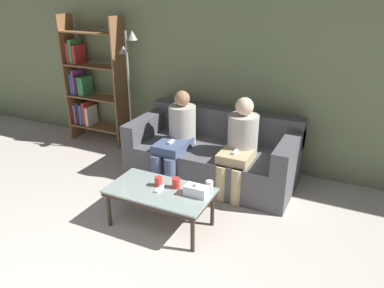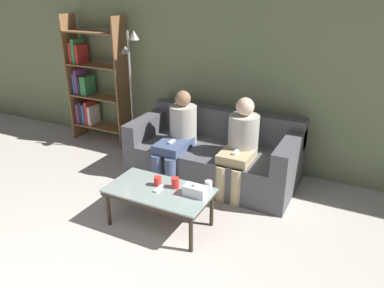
% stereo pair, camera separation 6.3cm
% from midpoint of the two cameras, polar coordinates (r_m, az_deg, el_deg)
% --- Properties ---
extents(wall_back, '(12.00, 0.06, 2.60)m').
position_cam_midpoint_polar(wall_back, '(4.86, 6.90, 11.68)').
color(wall_back, '#707F5B').
rests_on(wall_back, ground_plane).
extents(couch, '(2.02, 0.97, 0.80)m').
position_cam_midpoint_polar(couch, '(4.66, 3.89, -1.65)').
color(couch, '#515156').
rests_on(couch, ground_plane).
extents(coffee_table, '(1.03, 0.56, 0.41)m').
position_cam_midpoint_polar(coffee_table, '(3.70, -4.52, -7.47)').
color(coffee_table, '#8C9E99').
rests_on(coffee_table, ground_plane).
extents(cup_near_left, '(0.08, 0.08, 0.10)m').
position_cam_midpoint_polar(cup_near_left, '(3.72, -4.76, -5.66)').
color(cup_near_left, red).
rests_on(cup_near_left, coffee_table).
extents(cup_near_right, '(0.08, 0.08, 0.11)m').
position_cam_midpoint_polar(cup_near_right, '(3.67, -2.07, -5.94)').
color(cup_near_right, red).
rests_on(cup_near_right, coffee_table).
extents(cup_far_center, '(0.07, 0.07, 0.11)m').
position_cam_midpoint_polar(cup_far_center, '(3.62, 3.02, -6.42)').
color(cup_far_center, silver).
rests_on(cup_far_center, coffee_table).
extents(tissue_box, '(0.22, 0.12, 0.13)m').
position_cam_midpoint_polar(tissue_box, '(3.54, 0.98, -7.11)').
color(tissue_box, white).
rests_on(tissue_box, coffee_table).
extents(game_remote, '(0.04, 0.15, 0.02)m').
position_cam_midpoint_polar(game_remote, '(3.67, -4.54, -6.77)').
color(game_remote, white).
rests_on(game_remote, coffee_table).
extents(bookshelf, '(0.93, 0.32, 1.87)m').
position_cam_midpoint_polar(bookshelf, '(5.87, -14.78, 8.74)').
color(bookshelf, brown).
rests_on(bookshelf, ground_plane).
extents(standing_lamp, '(0.31, 0.26, 1.72)m').
position_cam_midpoint_polar(standing_lamp, '(5.20, -8.81, 9.54)').
color(standing_lamp, gray).
rests_on(standing_lamp, ground_plane).
extents(seated_person_left_end, '(0.33, 0.72, 1.09)m').
position_cam_midpoint_polar(seated_person_left_end, '(4.52, -1.70, 1.51)').
color(seated_person_left_end, '#47567A').
rests_on(seated_person_left_end, ground_plane).
extents(seated_person_mid_left, '(0.35, 0.64, 1.11)m').
position_cam_midpoint_polar(seated_person_mid_left, '(4.25, 7.78, 0.10)').
color(seated_person_mid_left, tan).
rests_on(seated_person_mid_left, ground_plane).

